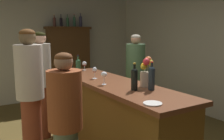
# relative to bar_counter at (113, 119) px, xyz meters

# --- Properties ---
(wall_back) EXTENTS (5.57, 0.12, 2.66)m
(wall_back) POSITION_rel_bar_counter_xyz_m (-0.20, 3.41, 0.80)
(wall_back) COLOR #B9B599
(wall_back) RESTS_ON ground
(bar_counter) EXTENTS (0.68, 2.56, 1.05)m
(bar_counter) POSITION_rel_bar_counter_xyz_m (0.00, 0.00, 0.00)
(bar_counter) COLOR brown
(bar_counter) RESTS_ON ground
(display_cabinet) EXTENTS (1.13, 0.36, 1.84)m
(display_cabinet) POSITION_rel_bar_counter_xyz_m (0.61, 3.14, 0.43)
(display_cabinet) COLOR #452B13
(display_cabinet) RESTS_ON ground
(wine_bottle_malbec) EXTENTS (0.07, 0.07, 0.31)m
(wine_bottle_malbec) POSITION_rel_bar_counter_xyz_m (-0.21, 0.96, 0.66)
(wine_bottle_malbec) COLOR black
(wine_bottle_malbec) RESTS_ON bar_counter
(wine_bottle_merlot) EXTENTS (0.07, 0.07, 0.33)m
(wine_bottle_merlot) POSITION_rel_bar_counter_xyz_m (0.13, -0.63, 0.67)
(wine_bottle_merlot) COLOR #212E37
(wine_bottle_merlot) RESTS_ON bar_counter
(wine_bottle_chardonnay) EXTENTS (0.08, 0.08, 0.31)m
(wine_bottle_chardonnay) POSITION_rel_bar_counter_xyz_m (-0.04, -0.53, 0.66)
(wine_bottle_chardonnay) COLOR black
(wine_bottle_chardonnay) RESTS_ON bar_counter
(wine_bottle_syrah) EXTENTS (0.07, 0.07, 0.31)m
(wine_bottle_syrah) POSITION_rel_bar_counter_xyz_m (-0.21, 0.66, 0.66)
(wine_bottle_syrah) COLOR #274B2B
(wine_bottle_syrah) RESTS_ON bar_counter
(wine_glass_front) EXTENTS (0.07, 0.07, 0.16)m
(wine_glass_front) POSITION_rel_bar_counter_xyz_m (-0.10, 0.32, 0.63)
(wine_glass_front) COLOR white
(wine_glass_front) RESTS_ON bar_counter
(wine_glass_mid) EXTENTS (0.08, 0.08, 0.16)m
(wine_glass_mid) POSITION_rel_bar_counter_xyz_m (0.11, 1.11, 0.63)
(wine_glass_mid) COLOR white
(wine_glass_mid) RESTS_ON bar_counter
(wine_glass_rear) EXTENTS (0.08, 0.08, 0.16)m
(wine_glass_rear) POSITION_rel_bar_counter_xyz_m (-0.18, -0.09, 0.64)
(wine_glass_rear) COLOR white
(wine_glass_rear) RESTS_ON bar_counter
(flower_arrangement) EXTENTS (0.15, 0.14, 0.36)m
(flower_arrangement) POSITION_rel_bar_counter_xyz_m (0.19, -0.46, 0.69)
(flower_arrangement) COLOR tan
(flower_arrangement) RESTS_ON bar_counter
(cheese_plate) EXTENTS (0.17, 0.17, 0.01)m
(cheese_plate) POSITION_rel_bar_counter_xyz_m (-0.22, -1.06, 0.53)
(cheese_plate) COLOR white
(cheese_plate) RESTS_ON bar_counter
(display_bottle_left) EXTENTS (0.08, 0.08, 0.28)m
(display_bottle_left) POSITION_rel_bar_counter_xyz_m (0.26, 3.14, 1.44)
(display_bottle_left) COLOR #49261E
(display_bottle_left) RESTS_ON display_cabinet
(display_bottle_midleft) EXTENTS (0.07, 0.07, 0.30)m
(display_bottle_midleft) POSITION_rel_bar_counter_xyz_m (0.43, 3.14, 1.44)
(display_bottle_midleft) COLOR black
(display_bottle_midleft) RESTS_ON display_cabinet
(display_bottle_center) EXTENTS (0.07, 0.07, 0.30)m
(display_bottle_center) POSITION_rel_bar_counter_xyz_m (0.60, 3.14, 1.44)
(display_bottle_center) COLOR #294F2C
(display_bottle_center) RESTS_ON display_cabinet
(display_bottle_midright) EXTENTS (0.06, 0.06, 0.32)m
(display_bottle_midright) POSITION_rel_bar_counter_xyz_m (0.78, 3.14, 1.45)
(display_bottle_midright) COLOR #234C32
(display_bottle_midright) RESTS_ON display_cabinet
(display_bottle_right) EXTENTS (0.08, 0.08, 0.35)m
(display_bottle_right) POSITION_rel_bar_counter_xyz_m (0.96, 3.14, 1.47)
(display_bottle_right) COLOR #232237
(display_bottle_right) RESTS_ON display_cabinet
(patron_tall) EXTENTS (0.31, 0.31, 1.71)m
(patron_tall) POSITION_rel_bar_counter_xyz_m (-0.64, 1.11, 0.42)
(patron_tall) COLOR brown
(patron_tall) RESTS_ON ground
(patron_in_grey) EXTENTS (0.33, 0.33, 1.51)m
(patron_in_grey) POSITION_rel_bar_counter_xyz_m (-0.86, -0.53, 0.30)
(patron_in_grey) COLOR #515E4A
(patron_in_grey) RESTS_ON ground
(patron_near_entrance) EXTENTS (0.34, 0.34, 1.74)m
(patron_near_entrance) POSITION_rel_bar_counter_xyz_m (-0.97, 0.41, 0.44)
(patron_near_entrance) COLOR brown
(patron_near_entrance) RESTS_ON ground
(bartender) EXTENTS (0.33, 0.33, 1.66)m
(bartender) POSITION_rel_bar_counter_xyz_m (0.88, 0.68, 0.39)
(bartender) COLOR #A2948E
(bartender) RESTS_ON ground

